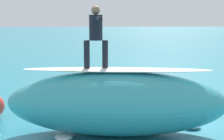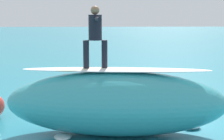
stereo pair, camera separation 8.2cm
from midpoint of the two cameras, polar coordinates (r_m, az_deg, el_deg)
ground_plane at (r=13.15m, az=2.57°, el=-5.77°), size 120.00×120.00×0.00m
wave_crest at (r=10.21m, az=0.88°, el=-5.07°), size 6.19×2.67×1.76m
wave_foam_lip at (r=10.02m, az=0.90°, el=0.03°), size 5.17×1.20×0.08m
surfboard_riding at (r=10.06m, az=-2.31°, el=0.09°), size 2.19×0.79×0.09m
surfer_riding at (r=9.95m, az=-2.35°, el=5.81°), size 0.65×1.56×1.65m
surfboard_paddling at (r=15.50m, az=1.80°, el=-3.27°), size 2.33×1.35×0.08m
surfer_paddling at (r=15.50m, az=1.36°, el=-2.63°), size 1.60×0.81×0.30m
foam_patch_near at (r=10.20m, az=-7.27°, el=-10.05°), size 0.53×0.60×0.10m
foam_patch_mid at (r=11.18m, az=12.28°, el=-8.31°), size 0.71×0.67×0.15m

